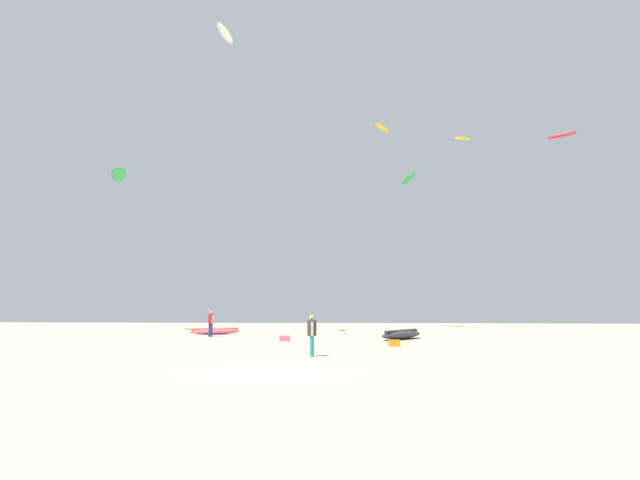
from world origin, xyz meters
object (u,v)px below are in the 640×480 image
(kite_aloft_2, at_px, (382,127))
(kite_aloft_4, at_px, (225,33))
(kite_grounded_mid, at_px, (215,331))
(person_foreground, at_px, (312,332))
(person_midground, at_px, (211,321))
(gear_bag, at_px, (285,338))
(kite_aloft_0, at_px, (409,179))
(cooler_box, at_px, (394,343))
(kite_aloft_3, at_px, (462,138))
(kite_aloft_1, at_px, (119,174))
(kite_grounded_near, at_px, (402,335))
(kite_aloft_5, at_px, (562,136))

(kite_aloft_2, distance_m, kite_aloft_4, 22.50)
(kite_grounded_mid, relative_size, kite_aloft_2, 1.25)
(person_foreground, relative_size, kite_aloft_2, 0.51)
(person_midground, xyz_separation_m, kite_grounded_mid, (-0.72, 3.48, -0.79))
(gear_bag, relative_size, kite_aloft_0, 0.13)
(cooler_box, bearing_deg, kite_aloft_3, 71.45)
(cooler_box, bearing_deg, person_foreground, -121.19)
(cooler_box, distance_m, kite_aloft_1, 32.36)
(kite_aloft_3, bearing_deg, kite_grounded_mid, -140.90)
(gear_bag, bearing_deg, kite_grounded_near, 21.82)
(person_foreground, distance_m, person_midground, 16.27)
(kite_aloft_0, bearing_deg, kite_aloft_5, -29.11)
(person_foreground, distance_m, kite_grounded_near, 12.92)
(kite_aloft_3, bearing_deg, gear_bag, -121.38)
(cooler_box, bearing_deg, kite_aloft_1, 144.46)
(kite_grounded_mid, xyz_separation_m, kite_aloft_2, (13.46, 17.35, 22.36))
(kite_aloft_5, bearing_deg, kite_aloft_0, 150.89)
(person_midground, bearing_deg, kite_grounded_near, -58.71)
(gear_bag, relative_size, kite_aloft_2, 0.18)
(kite_grounded_near, distance_m, kite_aloft_4, 27.33)
(cooler_box, bearing_deg, gear_bag, 148.55)
(kite_aloft_5, bearing_deg, kite_grounded_near, -140.69)
(kite_aloft_4, bearing_deg, kite_aloft_3, 40.75)
(kite_grounded_mid, distance_m, cooler_box, 17.17)
(gear_bag, xyz_separation_m, kite_aloft_5, (22.70, 15.70, 17.33))
(kite_aloft_1, relative_size, kite_aloft_5, 1.78)
(cooler_box, distance_m, kite_aloft_0, 31.15)
(kite_aloft_2, relative_size, kite_aloft_3, 1.38)
(person_foreground, bearing_deg, kite_aloft_1, 121.19)
(gear_bag, bearing_deg, person_foreground, -74.81)
(kite_grounded_near, relative_size, kite_aloft_5, 1.96)
(kite_aloft_1, bearing_deg, kite_grounded_near, -23.14)
(kite_aloft_0, bearing_deg, kite_grounded_mid, -137.09)
(kite_grounded_near, distance_m, kite_aloft_1, 30.15)
(kite_aloft_2, distance_m, kite_aloft_3, 9.34)
(kite_aloft_0, height_order, kite_aloft_4, kite_aloft_4)
(person_foreground, distance_m, gear_bag, 9.77)
(kite_aloft_4, distance_m, kite_aloft_5, 30.83)
(kite_grounded_mid, distance_m, kite_aloft_4, 23.62)
(person_foreground, relative_size, person_midground, 0.89)
(person_foreground, xyz_separation_m, kite_grounded_near, (4.33, 12.16, -0.63))
(kite_grounded_mid, height_order, kite_aloft_2, kite_aloft_2)
(kite_aloft_0, relative_size, kite_aloft_1, 0.95)
(kite_aloft_3, height_order, kite_aloft_5, kite_aloft_3)
(kite_grounded_near, height_order, gear_bag, kite_grounded_near)
(kite_aloft_0, xyz_separation_m, kite_aloft_3, (6.55, 3.43, 5.55))
(kite_aloft_2, bearing_deg, kite_aloft_3, 6.61)
(cooler_box, bearing_deg, person_midground, 145.20)
(person_midground, bearing_deg, kite_aloft_4, 48.49)
(kite_aloft_1, distance_m, kite_aloft_3, 37.02)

